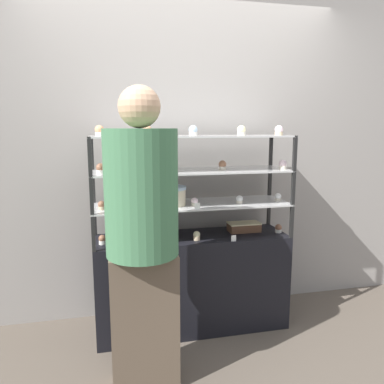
% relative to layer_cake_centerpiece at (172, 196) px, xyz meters
% --- Properties ---
extents(ground_plane, '(20.00, 20.00, 0.00)m').
position_rel_layer_cake_centerpiece_xyz_m(ground_plane, '(0.15, 0.02, -1.04)').
color(ground_plane, brown).
extents(back_wall, '(8.00, 0.05, 2.60)m').
position_rel_layer_cake_centerpiece_xyz_m(back_wall, '(0.15, 0.37, 0.26)').
color(back_wall, gray).
rests_on(back_wall, ground_plane).
extents(display_base, '(1.43, 0.42, 0.72)m').
position_rel_layer_cake_centerpiece_xyz_m(display_base, '(0.15, 0.02, -0.68)').
color(display_base, black).
rests_on(display_base, ground_plane).
extents(display_riser_lower, '(1.43, 0.42, 0.25)m').
position_rel_layer_cake_centerpiece_xyz_m(display_riser_lower, '(0.15, 0.02, -0.08)').
color(display_riser_lower, black).
rests_on(display_riser_lower, display_base).
extents(display_riser_middle, '(1.43, 0.42, 0.25)m').
position_rel_layer_cake_centerpiece_xyz_m(display_riser_middle, '(0.15, 0.02, 0.16)').
color(display_riser_middle, black).
rests_on(display_riser_middle, display_riser_lower).
extents(display_riser_upper, '(1.43, 0.42, 0.25)m').
position_rel_layer_cake_centerpiece_xyz_m(display_riser_upper, '(0.15, 0.02, 0.41)').
color(display_riser_upper, black).
rests_on(display_riser_upper, display_riser_middle).
extents(layer_cake_centerpiece, '(0.21, 0.21, 0.14)m').
position_rel_layer_cake_centerpiece_xyz_m(layer_cake_centerpiece, '(0.00, 0.00, 0.00)').
color(layer_cake_centerpiece, beige).
rests_on(layer_cake_centerpiece, display_riser_lower).
extents(sheet_cake_frosted, '(0.25, 0.13, 0.07)m').
position_rel_layer_cake_centerpiece_xyz_m(sheet_cake_frosted, '(0.58, 0.06, -0.28)').
color(sheet_cake_frosted, brown).
rests_on(sheet_cake_frosted, display_base).
extents(cupcake_0, '(0.05, 0.05, 0.07)m').
position_rel_layer_cake_centerpiece_xyz_m(cupcake_0, '(-0.50, -0.03, -0.28)').
color(cupcake_0, white).
rests_on(cupcake_0, display_base).
extents(cupcake_1, '(0.05, 0.05, 0.07)m').
position_rel_layer_cake_centerpiece_xyz_m(cupcake_1, '(0.16, -0.08, -0.28)').
color(cupcake_1, '#CCB28C').
rests_on(cupcake_1, display_base).
extents(cupcake_2, '(0.05, 0.05, 0.07)m').
position_rel_layer_cake_centerpiece_xyz_m(cupcake_2, '(0.83, -0.04, -0.28)').
color(cupcake_2, white).
rests_on(cupcake_2, display_base).
extents(price_tag_0, '(0.04, 0.00, 0.04)m').
position_rel_layer_cake_centerpiece_xyz_m(price_tag_0, '(0.41, -0.17, -0.29)').
color(price_tag_0, white).
rests_on(price_tag_0, display_base).
extents(cupcake_3, '(0.05, 0.05, 0.06)m').
position_rel_layer_cake_centerpiece_xyz_m(cupcake_3, '(-0.49, -0.04, -0.04)').
color(cupcake_3, '#CCB28C').
rests_on(cupcake_3, display_riser_lower).
extents(cupcake_4, '(0.05, 0.05, 0.06)m').
position_rel_layer_cake_centerpiece_xyz_m(cupcake_4, '(-0.17, -0.02, -0.04)').
color(cupcake_4, white).
rests_on(cupcake_4, display_riser_lower).
extents(cupcake_5, '(0.05, 0.05, 0.06)m').
position_rel_layer_cake_centerpiece_xyz_m(cupcake_5, '(0.16, -0.06, -0.04)').
color(cupcake_5, beige).
rests_on(cupcake_5, display_riser_lower).
extents(cupcake_6, '(0.05, 0.05, 0.06)m').
position_rel_layer_cake_centerpiece_xyz_m(cupcake_6, '(0.50, -0.05, -0.04)').
color(cupcake_6, beige).
rests_on(cupcake_6, display_riser_lower).
extents(cupcake_7, '(0.05, 0.05, 0.06)m').
position_rel_layer_cake_centerpiece_xyz_m(cupcake_7, '(0.81, -0.03, -0.04)').
color(cupcake_7, beige).
rests_on(cupcake_7, display_riser_lower).
extents(price_tag_1, '(0.04, 0.00, 0.04)m').
position_rel_layer_cake_centerpiece_xyz_m(price_tag_1, '(0.15, -0.17, -0.05)').
color(price_tag_1, white).
rests_on(price_tag_1, display_riser_lower).
extents(cupcake_8, '(0.06, 0.06, 0.07)m').
position_rel_layer_cake_centerpiece_xyz_m(cupcake_8, '(-0.49, -0.06, 0.21)').
color(cupcake_8, white).
rests_on(cupcake_8, display_riser_middle).
extents(cupcake_9, '(0.06, 0.06, 0.07)m').
position_rel_layer_cake_centerpiece_xyz_m(cupcake_9, '(-0.08, -0.03, 0.21)').
color(cupcake_9, '#CCB28C').
rests_on(cupcake_9, display_riser_middle).
extents(cupcake_10, '(0.06, 0.06, 0.07)m').
position_rel_layer_cake_centerpiece_xyz_m(cupcake_10, '(0.37, -0.02, 0.21)').
color(cupcake_10, beige).
rests_on(cupcake_10, display_riser_middle).
extents(cupcake_11, '(0.06, 0.06, 0.07)m').
position_rel_layer_cake_centerpiece_xyz_m(cupcake_11, '(0.82, -0.08, 0.21)').
color(cupcake_11, beige).
rests_on(cupcake_11, display_riser_middle).
extents(price_tag_2, '(0.04, 0.00, 0.04)m').
position_rel_layer_cake_centerpiece_xyz_m(price_tag_2, '(-0.31, -0.17, 0.20)').
color(price_tag_2, white).
rests_on(price_tag_2, display_riser_middle).
extents(cupcake_12, '(0.06, 0.06, 0.07)m').
position_rel_layer_cake_centerpiece_xyz_m(cupcake_12, '(-0.49, -0.01, 0.46)').
color(cupcake_12, white).
rests_on(cupcake_12, display_riser_upper).
extents(cupcake_13, '(0.06, 0.06, 0.07)m').
position_rel_layer_cake_centerpiece_xyz_m(cupcake_13, '(-0.17, -0.05, 0.46)').
color(cupcake_13, white).
rests_on(cupcake_13, display_riser_upper).
extents(cupcake_14, '(0.06, 0.06, 0.07)m').
position_rel_layer_cake_centerpiece_xyz_m(cupcake_14, '(0.14, -0.08, 0.46)').
color(cupcake_14, white).
rests_on(cupcake_14, display_riser_upper).
extents(cupcake_15, '(0.06, 0.06, 0.07)m').
position_rel_layer_cake_centerpiece_xyz_m(cupcake_15, '(0.49, -0.08, 0.46)').
color(cupcake_15, beige).
rests_on(cupcake_15, display_riser_upper).
extents(cupcake_16, '(0.06, 0.06, 0.07)m').
position_rel_layer_cake_centerpiece_xyz_m(cupcake_16, '(0.79, -0.04, 0.46)').
color(cupcake_16, '#CCB28C').
rests_on(cupcake_16, display_riser_upper).
extents(price_tag_3, '(0.04, 0.00, 0.04)m').
position_rel_layer_cake_centerpiece_xyz_m(price_tag_3, '(-0.05, -0.17, 0.45)').
color(price_tag_3, white).
rests_on(price_tag_3, display_riser_upper).
extents(donut_glazed, '(0.14, 0.14, 0.04)m').
position_rel_layer_cake_centerpiece_xyz_m(donut_glazed, '(-0.29, 0.01, 0.45)').
color(donut_glazed, '#EFB2BC').
rests_on(donut_glazed, display_riser_upper).
extents(customer_figure, '(0.41, 0.41, 1.75)m').
position_rel_layer_cake_centerpiece_xyz_m(customer_figure, '(-0.27, -0.56, -0.11)').
color(customer_figure, brown).
rests_on(customer_figure, ground_plane).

